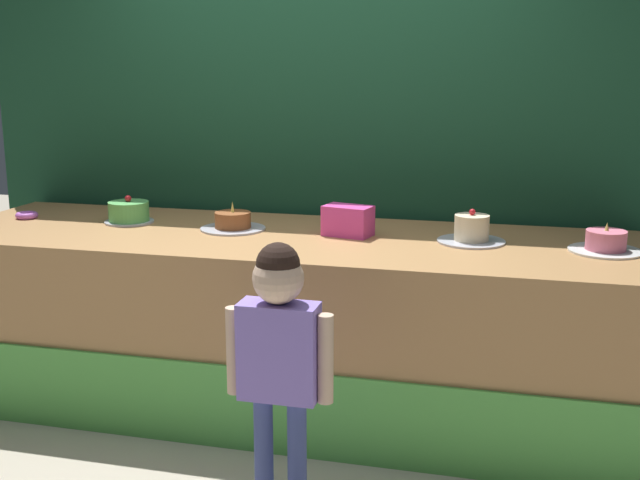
{
  "coord_description": "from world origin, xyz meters",
  "views": [
    {
      "loc": [
        1.13,
        -3.18,
        1.76
      ],
      "look_at": [
        0.23,
        0.33,
        0.94
      ],
      "focal_mm": 44.39,
      "sensor_mm": 36.0,
      "label": 1
    }
  ],
  "objects_px": {
    "donut": "(27,215)",
    "cake_far_right": "(606,243)",
    "cake_far_left": "(129,212)",
    "cake_center_left": "(233,222)",
    "pink_box": "(348,221)",
    "cake_center_right": "(472,231)",
    "child_figure": "(279,343)"
  },
  "relations": [
    {
      "from": "cake_center_left",
      "to": "cake_far_right",
      "type": "distance_m",
      "value": 1.83
    },
    {
      "from": "donut",
      "to": "cake_far_left",
      "type": "height_order",
      "value": "cake_far_left"
    },
    {
      "from": "donut",
      "to": "cake_center_left",
      "type": "relative_size",
      "value": 0.36
    },
    {
      "from": "donut",
      "to": "cake_far_right",
      "type": "relative_size",
      "value": 0.37
    },
    {
      "from": "donut",
      "to": "cake_center_left",
      "type": "distance_m",
      "value": 1.22
    },
    {
      "from": "child_figure",
      "to": "cake_far_left",
      "type": "height_order",
      "value": "child_figure"
    },
    {
      "from": "donut",
      "to": "cake_far_left",
      "type": "xyz_separation_m",
      "value": [
        0.61,
        0.03,
        0.04
      ]
    },
    {
      "from": "pink_box",
      "to": "donut",
      "type": "height_order",
      "value": "pink_box"
    },
    {
      "from": "cake_far_left",
      "to": "cake_far_right",
      "type": "bearing_deg",
      "value": -1.77
    },
    {
      "from": "cake_center_left",
      "to": "cake_far_right",
      "type": "relative_size",
      "value": 1.02
    },
    {
      "from": "pink_box",
      "to": "cake_center_left",
      "type": "height_order",
      "value": "pink_box"
    },
    {
      "from": "cake_far_right",
      "to": "pink_box",
      "type": "bearing_deg",
      "value": 177.83
    },
    {
      "from": "donut",
      "to": "cake_center_right",
      "type": "distance_m",
      "value": 2.45
    },
    {
      "from": "child_figure",
      "to": "cake_far_right",
      "type": "bearing_deg",
      "value": 39.36
    },
    {
      "from": "cake_far_left",
      "to": "cake_center_left",
      "type": "distance_m",
      "value": 0.61
    },
    {
      "from": "child_figure",
      "to": "cake_center_left",
      "type": "xyz_separation_m",
      "value": [
        -0.58,
        1.07,
        0.23
      ]
    },
    {
      "from": "child_figure",
      "to": "cake_center_right",
      "type": "relative_size",
      "value": 3.36
    },
    {
      "from": "pink_box",
      "to": "cake_far_right",
      "type": "distance_m",
      "value": 1.22
    },
    {
      "from": "child_figure",
      "to": "cake_far_right",
      "type": "distance_m",
      "value": 1.64
    },
    {
      "from": "child_figure",
      "to": "cake_center_right",
      "type": "distance_m",
      "value": 1.28
    },
    {
      "from": "cake_center_right",
      "to": "cake_center_left",
      "type": "bearing_deg",
      "value": -179.75
    },
    {
      "from": "child_figure",
      "to": "cake_center_left",
      "type": "bearing_deg",
      "value": 118.38
    },
    {
      "from": "child_figure",
      "to": "pink_box",
      "type": "height_order",
      "value": "child_figure"
    },
    {
      "from": "child_figure",
      "to": "pink_box",
      "type": "distance_m",
      "value": 1.11
    },
    {
      "from": "pink_box",
      "to": "cake_center_right",
      "type": "bearing_deg",
      "value": 0.04
    },
    {
      "from": "cake_far_right",
      "to": "donut",
      "type": "bearing_deg",
      "value": 179.2
    },
    {
      "from": "cake_center_right",
      "to": "cake_far_right",
      "type": "bearing_deg",
      "value": -4.37
    },
    {
      "from": "pink_box",
      "to": "cake_far_right",
      "type": "bearing_deg",
      "value": -2.17
    },
    {
      "from": "cake_center_left",
      "to": "pink_box",
      "type": "bearing_deg",
      "value": 0.47
    },
    {
      "from": "donut",
      "to": "cake_far_left",
      "type": "distance_m",
      "value": 0.61
    },
    {
      "from": "donut",
      "to": "cake_far_right",
      "type": "bearing_deg",
      "value": -0.8
    },
    {
      "from": "cake_far_left",
      "to": "child_figure",
      "type": "bearing_deg",
      "value": -42.88
    }
  ]
}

